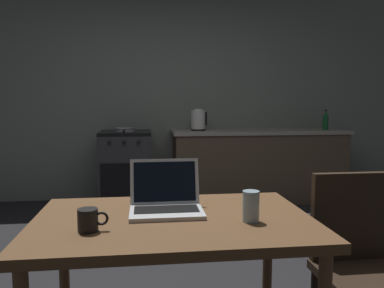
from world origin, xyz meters
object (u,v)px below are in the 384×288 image
Objects in this scene: laptop at (166,202)px; electric_kettle at (198,120)px; dining_table at (174,236)px; frying_pan at (125,129)px; drinking_glass at (251,206)px; bottle at (326,120)px; coffee_mug at (89,220)px; stove_oven at (126,168)px; chair at (361,259)px.

laptop is 1.22× the size of electric_kettle.
frying_pan reaches higher than dining_table.
drinking_glass is (0.66, -3.09, -0.10)m from frying_pan.
bottle is 2.15× the size of coffee_mug.
stove_oven is 7.65× the size of coffee_mug.
coffee_mug is at bearing -162.75° from chair.
laptop is at bearing 150.92° from drinking_glass.
bottle reaches higher than laptop.
laptop is at bearing 36.84° from coffee_mug.
frying_pan is at bearing 179.51° from bottle.
chair is 0.62m from drinking_glass.
coffee_mug is (-1.18, -0.12, 0.27)m from chair.
bottle is 3.58m from drinking_glass.
coffee_mug is (-0.33, -0.14, 0.12)m from dining_table.
coffee_mug is (0.02, -3.14, -0.12)m from frying_pan.
stove_oven is 0.75× the size of dining_table.
drinking_glass is at bearing -17.17° from dining_table.
coffee_mug is 0.91× the size of drinking_glass.
coffee_mug is (0.01, -3.16, 0.34)m from stove_oven.
electric_kettle is (0.53, 3.03, 0.35)m from dining_table.
laptop is 3.00m from electric_kettle.
laptop is 2.51× the size of drinking_glass.
coffee_mug is 0.64m from drinking_glass.
electric_kettle is at bearing 85.97° from drinking_glass.
laptop is 0.38m from coffee_mug.
laptop is 3.61m from bottle.
dining_table is 3.03m from frying_pan.
chair is 1.22m from coffee_mug.
chair is 3.29m from bottle.
dining_table is at bearing -169.75° from chair.
drinking_glass is (0.31, -0.10, 0.14)m from dining_table.
electric_kettle reaches higher than stove_oven.
frying_pan is 3.16m from drinking_glass.
coffee_mug is at bearing -157.48° from dining_table.
stove_oven is at bearing 76.85° from frying_pan.
coffee_mug is at bearing -105.25° from electric_kettle.
electric_kettle reaches higher than laptop.
coffee_mug is at bearing -89.79° from stove_oven.
frying_pan reaches higher than stove_oven.
coffee_mug is (-2.46, -3.11, -0.22)m from bottle.
stove_oven is 3.05m from dining_table.
frying_pan is (-0.01, -0.03, 0.47)m from stove_oven.
electric_kettle is 2.06× the size of drinking_glass.
coffee_mug is at bearing -89.67° from frying_pan.
electric_kettle is 1.05× the size of bottle.
dining_table is 0.38m from coffee_mug.
bottle reaches higher than chair.
bottle is 3.98m from coffee_mug.
dining_table is at bearing -83.34° from frying_pan.
electric_kettle is at bearing 107.46° from chair.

